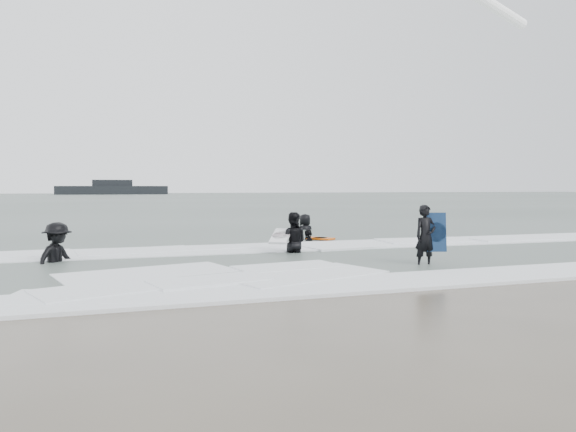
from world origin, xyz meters
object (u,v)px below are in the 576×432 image
object	(u,v)px
surfer_right_near	(308,242)
surfer_right_far	(305,231)
surfer_centre	(425,267)
surfer_breaker	(57,264)
vessel_horizon	(112,189)
surfer_wading	(293,254)

from	to	relation	value
surfer_right_near	surfer_right_far	xyz separation A→B (m)	(1.66, 4.89, 0.00)
surfer_centre	surfer_right_far	world-z (taller)	surfer_right_far
surfer_centre	surfer_right_far	distance (m)	11.57
surfer_breaker	surfer_right_far	world-z (taller)	surfer_breaker
surfer_right_near	surfer_right_far	world-z (taller)	surfer_right_far
surfer_right_near	vessel_horizon	bearing A→B (deg)	-146.17
surfer_breaker	surfer_wading	bearing A→B (deg)	-47.37
surfer_wading	surfer_breaker	world-z (taller)	surfer_breaker
surfer_breaker	vessel_horizon	bearing A→B (deg)	39.50
surfer_wading	surfer_right_near	xyz separation A→B (m)	(1.65, 3.10, 0.00)
surfer_right_near	vessel_horizon	xyz separation A→B (m)	(-4.48, 127.18, 1.35)
surfer_centre	surfer_breaker	bearing A→B (deg)	158.45
surfer_right_far	vessel_horizon	bearing A→B (deg)	-97.41
surfer_centre	surfer_breaker	size ratio (longest dim) A/B	0.81
surfer_breaker	surfer_right_far	distance (m)	12.64
surfer_centre	surfer_right_near	size ratio (longest dim) A/B	0.95
surfer_centre	surfer_right_near	xyz separation A→B (m)	(-0.58, 6.62, 0.00)
surfer_wading	surfer_right_near	world-z (taller)	surfer_wading
surfer_wading	vessel_horizon	bearing A→B (deg)	-66.18
surfer_breaker	surfer_right_near	size ratio (longest dim) A/B	1.18
surfer_centre	vessel_horizon	distance (m)	133.90
surfer_right_near	surfer_centre	bearing A→B (deg)	36.78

